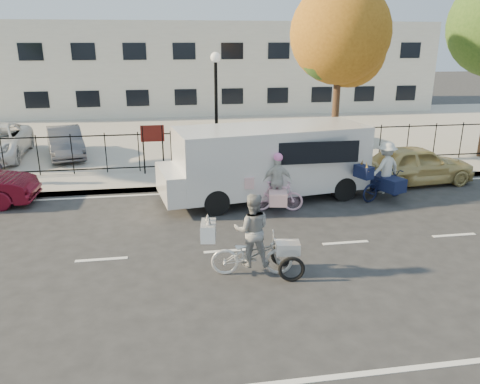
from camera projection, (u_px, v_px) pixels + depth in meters
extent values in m
plane|color=#333334|center=(228.00, 251.00, 11.39)|extent=(120.00, 120.00, 0.00)
cube|color=#A8A399|center=(209.00, 187.00, 16.11)|extent=(60.00, 0.10, 0.15)
cube|color=#A8A399|center=(206.00, 178.00, 17.09)|extent=(60.00, 2.20, 0.15)
cube|color=#A8A399|center=(191.00, 132.00, 25.44)|extent=(60.00, 15.60, 0.15)
cube|color=silver|center=(182.00, 67.00, 33.91)|extent=(34.00, 10.00, 6.00)
cylinder|color=black|center=(216.00, 118.00, 17.18)|extent=(0.12, 0.12, 4.00)
sphere|color=white|center=(215.00, 57.00, 16.51)|extent=(0.36, 0.36, 0.36)
cylinder|color=black|center=(144.00, 150.00, 17.11)|extent=(0.06, 0.06, 1.80)
cylinder|color=black|center=(163.00, 149.00, 17.22)|extent=(0.06, 0.06, 1.80)
cube|color=#59140F|center=(152.00, 133.00, 16.98)|extent=(0.85, 0.04, 0.60)
imported|color=silver|center=(252.00, 254.00, 10.14)|extent=(1.84, 0.86, 0.93)
imported|color=white|center=(252.00, 230.00, 9.96)|extent=(0.87, 0.72, 1.63)
cube|color=silver|center=(208.00, 231.00, 9.95)|extent=(0.39, 0.61, 0.37)
cone|color=silver|center=(208.00, 218.00, 9.99)|extent=(0.14, 0.14, 0.19)
cone|color=silver|center=(209.00, 222.00, 9.75)|extent=(0.14, 0.14, 0.19)
torus|color=black|center=(292.00, 269.00, 9.87)|extent=(0.59, 0.16, 0.58)
torus|color=black|center=(283.00, 254.00, 10.55)|extent=(0.59, 0.16, 0.58)
cube|color=white|center=(288.00, 248.00, 10.11)|extent=(0.56, 0.43, 0.26)
imported|color=#FBBFDC|center=(277.00, 196.00, 13.91)|extent=(1.60, 0.71, 0.93)
imported|color=silver|center=(278.00, 181.00, 13.77)|extent=(0.91, 0.51, 1.46)
cube|color=beige|center=(249.00, 181.00, 13.79)|extent=(0.37, 0.55, 0.33)
cone|color=white|center=(250.00, 171.00, 13.70)|extent=(0.11, 0.11, 0.30)
cube|color=beige|center=(277.00, 195.00, 13.90)|extent=(0.72, 1.28, 0.37)
sphere|color=#FF78CB|center=(278.00, 157.00, 13.54)|extent=(0.26, 0.26, 0.26)
imported|color=black|center=(384.00, 185.00, 14.94)|extent=(1.90, 1.25, 0.95)
imported|color=silver|center=(385.00, 167.00, 14.76)|extent=(1.22, 0.97, 1.65)
cube|color=#101737|center=(364.00, 172.00, 14.30)|extent=(0.51, 0.65, 0.38)
cone|color=gold|center=(362.00, 164.00, 14.41)|extent=(0.13, 0.25, 0.34)
cone|color=gold|center=(367.00, 167.00, 14.06)|extent=(0.13, 0.25, 0.34)
cube|color=#101737|center=(384.00, 182.00, 14.91)|extent=(1.04, 1.48, 0.42)
cube|color=white|center=(271.00, 158.00, 14.83)|extent=(6.23, 3.11, 1.99)
cube|color=white|center=(169.00, 179.00, 14.51)|extent=(0.88, 2.21, 0.88)
cylinder|color=black|center=(209.00, 199.00, 13.90)|extent=(0.81, 0.40, 0.77)
cylinder|color=black|center=(203.00, 180.00, 15.72)|extent=(0.81, 0.40, 0.77)
cylinder|color=black|center=(343.00, 192.00, 14.53)|extent=(0.81, 0.40, 0.77)
cylinder|color=black|center=(323.00, 175.00, 16.35)|extent=(0.81, 0.40, 0.77)
imported|color=tan|center=(416.00, 165.00, 16.50)|extent=(4.24, 2.04, 1.40)
imported|color=#54555D|center=(65.00, 142.00, 19.73)|extent=(2.23, 3.98, 1.24)
imported|color=#A3A5AA|center=(337.00, 130.00, 22.57)|extent=(2.10, 3.64, 1.17)
cylinder|color=#442D1D|center=(336.00, 110.00, 18.63)|extent=(0.28, 0.28, 4.48)
sphere|color=#9F6219|center=(340.00, 33.00, 17.73)|extent=(3.84, 3.84, 3.84)
sphere|color=#9F6219|center=(350.00, 51.00, 18.20)|extent=(2.81, 2.81, 2.81)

